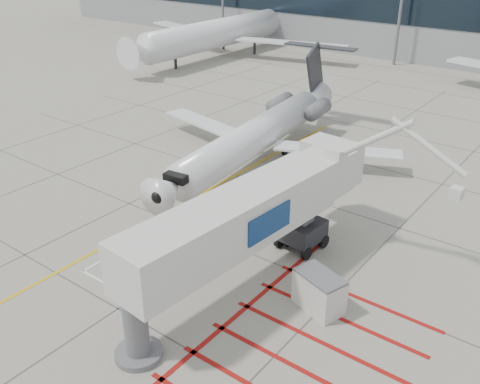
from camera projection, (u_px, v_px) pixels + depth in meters
The scene contains 9 objects.
ground_plane at pixel (174, 272), 29.27m from camera, with size 260.00×260.00×0.00m, color #9C9586.
regional_jet at pixel (241, 127), 39.44m from camera, with size 22.35×28.19×7.39m, color silver, non-canonical shape.
jet_bridge at pixel (235, 230), 26.06m from camera, with size 8.67×18.31×7.32m, color silver, non-canonical shape.
pushback_tug at pixel (179, 255), 29.63m from camera, with size 2.09×1.31×1.22m, color #AD1011, non-canonical shape.
baggage_cart at pixel (285, 230), 32.08m from camera, with size 1.95×1.23×1.23m, color #505055, non-canonical shape.
ground_power_unit at pixel (319, 292), 26.07m from camera, with size 2.45×1.43×1.94m, color silver, non-canonical shape.
cone_nose at pixel (223, 211), 35.04m from camera, with size 0.33×0.33×0.46m, color #DC450B.
cone_side at pixel (266, 224), 33.43m from camera, with size 0.40×0.40×0.55m, color #F8530D.
bg_aircraft_b at pixel (230, 12), 76.84m from camera, with size 35.46×39.40×11.82m, color silver, non-canonical shape.
Camera 1 is at (17.57, -17.12, 16.95)m, focal length 40.00 mm.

